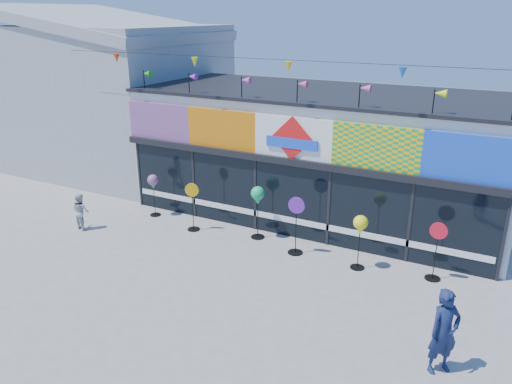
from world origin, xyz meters
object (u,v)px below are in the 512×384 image
Objects in this scene: spinner_5 at (436,250)px; adult_man at (444,332)px; spinner_1 at (193,205)px; spinner_4 at (360,226)px; spinner_0 at (153,183)px; spinner_2 at (258,197)px; child at (81,211)px; spinner_3 at (296,224)px.

adult_man is at bearing -78.98° from spinner_5.
spinner_1 reaches higher than spinner_4.
spinner_5 is at bearing 9.79° from spinner_4.
spinner_0 is at bearing 176.52° from spinner_4.
spinner_5 is (9.07, -0.11, -0.32)m from spinner_0.
spinner_2 is 1.08× the size of spinner_4.
spinner_5 is 10.59m from child.
adult_man is at bearing -22.55° from spinner_1.
spinner_0 is 0.88× the size of spinner_2.
spinner_0 reaches higher than child.
spinner_5 reaches higher than spinner_0.
spinner_5 is at bearing -0.69° from spinner_0.
spinner_1 reaches higher than child.
spinner_1 is at bearing 113.00° from adult_man.
spinner_4 is 0.97× the size of spinner_5.
spinner_3 is at bearing -16.87° from spinner_2.
spinner_1 is 5.35m from spinner_4.
spinner_3 is 6.88m from child.
spinner_3 is 0.98× the size of adult_man.
spinner_4 is 1.96m from spinner_5.
spinner_5 is (1.90, 0.33, -0.38)m from spinner_4.
spinner_1 reaches higher than spinner_0.
spinner_3 is (5.34, -0.40, -0.26)m from spinner_0.
adult_man is at bearing -32.44° from spinner_2.
spinner_0 is at bearing -112.51° from child.
spinner_4 is at bearing -0.45° from spinner_1.
spinner_3 reaches higher than spinner_5.
spinner_3 is 1.12× the size of spinner_4.
adult_man reaches higher than spinner_0.
spinner_2 is 1.56m from spinner_3.
spinner_0 is at bearing 114.86° from adult_man.
spinner_4 reaches higher than spinner_0.
spinner_2 is at bearing 103.11° from adult_man.
spinner_5 reaches higher than child.
adult_man is (5.86, -3.73, -0.45)m from spinner_2.
spinner_2 reaches higher than spinner_5.
adult_man is (2.59, -3.25, -0.35)m from spinner_4.
spinner_2 is at bearing 163.13° from spinner_3.
spinner_1 is 0.91× the size of spinner_3.
spinner_1 is at bearing -177.75° from spinner_5.
spinner_5 reaches higher than spinner_4.
adult_man reaches higher than spinner_3.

